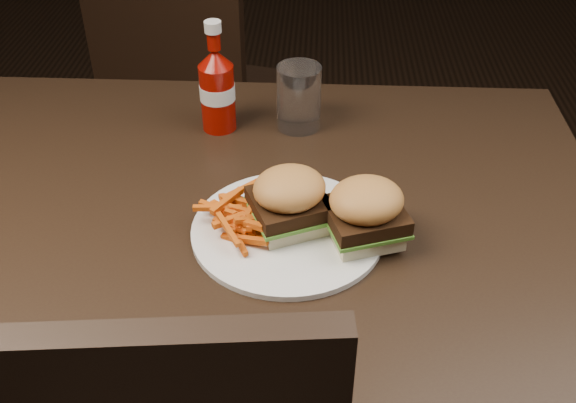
{
  "coord_description": "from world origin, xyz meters",
  "views": [
    {
      "loc": [
        0.14,
        -0.82,
        1.38
      ],
      "look_at": [
        0.1,
        -0.06,
        0.8
      ],
      "focal_mm": 42.0,
      "sensor_mm": 36.0,
      "label": 1
    }
  ],
  "objects_px": {
    "dining_table": "(224,212)",
    "ketchup_bottle": "(218,98)",
    "tumbler": "(299,99)",
    "chair_far": "(203,100)",
    "plate": "(288,230)"
  },
  "relations": [
    {
      "from": "dining_table",
      "to": "ketchup_bottle",
      "type": "distance_m",
      "value": 0.24
    },
    {
      "from": "dining_table",
      "to": "tumbler",
      "type": "relative_size",
      "value": 9.73
    },
    {
      "from": "dining_table",
      "to": "ketchup_bottle",
      "type": "relative_size",
      "value": 9.8
    },
    {
      "from": "chair_far",
      "to": "plate",
      "type": "distance_m",
      "value": 1.06
    },
    {
      "from": "dining_table",
      "to": "ketchup_bottle",
      "type": "xyz_separation_m",
      "value": [
        -0.03,
        0.22,
        0.08
      ]
    },
    {
      "from": "tumbler",
      "to": "ketchup_bottle",
      "type": "bearing_deg",
      "value": -175.24
    },
    {
      "from": "dining_table",
      "to": "plate",
      "type": "bearing_deg",
      "value": -33.43
    },
    {
      "from": "ketchup_bottle",
      "to": "tumbler",
      "type": "distance_m",
      "value": 0.14
    },
    {
      "from": "chair_far",
      "to": "plate",
      "type": "relative_size",
      "value": 1.55
    },
    {
      "from": "dining_table",
      "to": "tumbler",
      "type": "height_order",
      "value": "tumbler"
    },
    {
      "from": "plate",
      "to": "tumbler",
      "type": "distance_m",
      "value": 0.31
    },
    {
      "from": "dining_table",
      "to": "chair_far",
      "type": "relative_size",
      "value": 2.76
    },
    {
      "from": "dining_table",
      "to": "chair_far",
      "type": "bearing_deg",
      "value": 101.95
    },
    {
      "from": "chair_far",
      "to": "ketchup_bottle",
      "type": "height_order",
      "value": "ketchup_bottle"
    },
    {
      "from": "tumbler",
      "to": "dining_table",
      "type": "bearing_deg",
      "value": -114.8
    }
  ]
}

